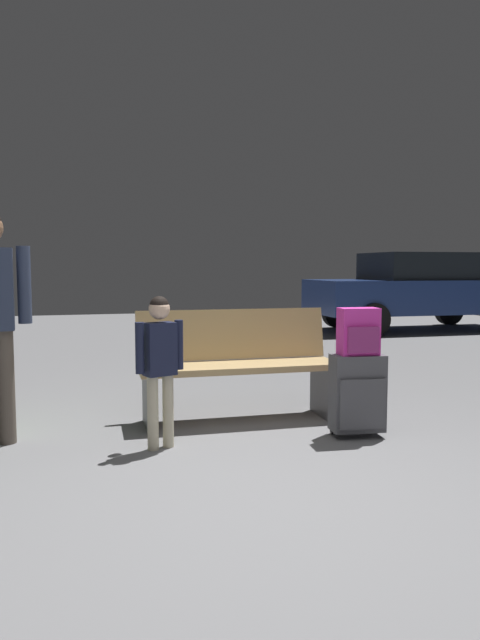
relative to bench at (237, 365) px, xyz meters
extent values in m
cube|color=slate|center=(-0.29, 2.27, -0.49)|extent=(18.00, 18.00, 0.10)
cube|color=tan|center=(0.00, -0.08, 0.00)|extent=(1.61, 0.49, 0.05)
cube|color=tan|center=(0.01, 0.17, 0.23)|extent=(1.60, 0.16, 0.42)
cube|color=#4C4C51|center=(-0.72, -0.05, -0.23)|extent=(0.09, 0.40, 0.41)
cube|color=#4C4C51|center=(0.72, -0.10, -0.23)|extent=(0.09, 0.40, 0.41)
cube|color=#4C4C51|center=(0.70, -0.73, -0.12)|extent=(0.40, 0.24, 0.56)
cube|color=#4C4C51|center=(0.69, -0.84, -0.18)|extent=(0.34, 0.06, 0.36)
cube|color=#A5A5AA|center=(0.71, -0.65, 0.15)|extent=(0.14, 0.04, 0.02)
cylinder|color=black|center=(0.55, -0.63, -0.42)|extent=(0.02, 0.05, 0.04)
cylinder|color=black|center=(0.87, -0.67, -0.42)|extent=(0.02, 0.05, 0.04)
cube|color=#D833A5|center=(0.70, -0.73, 0.33)|extent=(0.29, 0.19, 0.34)
cube|color=#8E2B70|center=(0.69, -0.83, 0.28)|extent=(0.23, 0.05, 0.19)
cylinder|color=black|center=(0.70, -0.73, 0.49)|extent=(0.06, 0.03, 0.02)
cylinder|color=beige|center=(-0.67, -0.61, -0.19)|extent=(0.08, 0.08, 0.51)
cylinder|color=beige|center=(-0.78, -0.65, -0.19)|extent=(0.08, 0.08, 0.51)
cube|color=#191E38|center=(-0.72, -0.63, 0.24)|extent=(0.24, 0.18, 0.36)
cylinder|color=#191E38|center=(-0.58, -0.58, 0.26)|extent=(0.06, 0.06, 0.34)
cylinder|color=#191E38|center=(-0.86, -0.68, 0.26)|extent=(0.06, 0.06, 0.34)
sphere|color=beige|center=(-0.72, -0.63, 0.52)|extent=(0.14, 0.14, 0.14)
sphere|color=black|center=(-0.72, -0.63, 0.54)|extent=(0.13, 0.13, 0.13)
cylinder|color=red|center=(-0.83, -0.55, 0.26)|extent=(0.06, 0.06, 0.10)
cylinder|color=red|center=(-0.83, -0.55, 0.34)|extent=(0.01, 0.01, 0.06)
cylinder|color=brown|center=(-1.74, -0.21, -0.04)|extent=(0.12, 0.12, 0.80)
cylinder|color=#2D3851|center=(-1.60, -0.20, 0.67)|extent=(0.09, 0.09, 0.54)
cube|color=navy|center=(5.21, 5.61, 0.23)|extent=(4.15, 1.82, 0.64)
cube|color=black|center=(5.36, 5.61, 0.81)|extent=(2.15, 1.60, 0.52)
cylinder|color=black|center=(3.88, 4.85, -0.14)|extent=(0.61, 0.22, 0.60)
cylinder|color=black|center=(3.93, 6.45, -0.14)|extent=(0.61, 0.22, 0.60)
cylinder|color=black|center=(6.53, 6.37, -0.14)|extent=(0.61, 0.22, 0.60)
camera|label=1|loc=(-1.29, -4.58, 0.80)|focal=33.22mm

